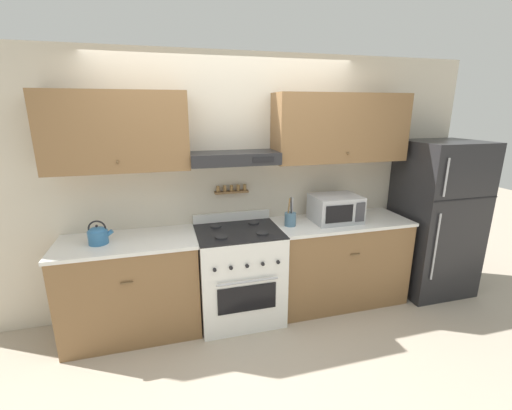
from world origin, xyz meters
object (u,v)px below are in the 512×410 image
object	(u,v)px
microwave	(335,208)
tea_kettle	(98,235)
refrigerator	(436,218)
stove_range	(239,274)
utensil_crock	(290,219)

from	to	relation	value
microwave	tea_kettle	bearing A→B (deg)	-179.54
refrigerator	tea_kettle	distance (m)	3.48
stove_range	refrigerator	xyz separation A→B (m)	(2.25, -0.02, 0.39)
tea_kettle	microwave	xyz separation A→B (m)	(2.25, 0.02, 0.05)
tea_kettle	utensil_crock	bearing A→B (deg)	0.00
stove_range	tea_kettle	bearing A→B (deg)	179.44
stove_range	microwave	distance (m)	1.18
microwave	utensil_crock	world-z (taller)	utensil_crock
stove_range	refrigerator	distance (m)	2.29
microwave	utensil_crock	size ratio (longest dim) A/B	1.67
utensil_crock	refrigerator	bearing A→B (deg)	-1.10
tea_kettle	microwave	bearing A→B (deg)	0.46
refrigerator	microwave	size ratio (longest dim) A/B	3.57
tea_kettle	microwave	world-z (taller)	microwave
tea_kettle	utensil_crock	size ratio (longest dim) A/B	0.74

